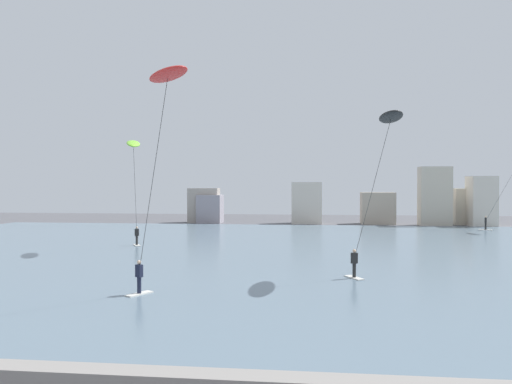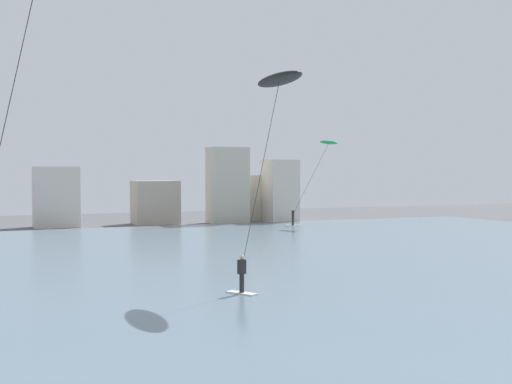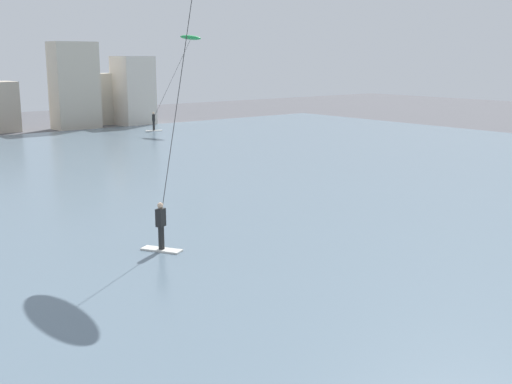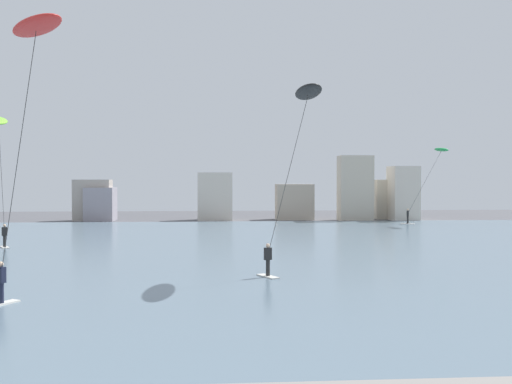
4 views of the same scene
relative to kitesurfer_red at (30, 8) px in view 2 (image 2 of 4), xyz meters
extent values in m
cube|color=slate|center=(7.37, 16.54, -9.59)|extent=(84.00, 52.00, 0.10)
cube|color=beige|center=(6.08, 45.98, -6.78)|extent=(4.08, 2.88, 5.71)
cube|color=#B7A893|center=(15.71, 46.19, -7.47)|extent=(4.46, 2.98, 4.33)
cube|color=beige|center=(22.78, 44.40, -5.77)|extent=(3.95, 2.44, 7.72)
cube|color=beige|center=(27.90, 46.37, -7.21)|extent=(4.33, 2.04, 4.86)
cube|color=beige|center=(28.53, 44.12, -6.40)|extent=(3.09, 3.42, 6.47)
cube|color=silver|center=(26.79, 37.52, -9.51)|extent=(1.46, 0.95, 0.06)
cylinder|color=black|center=(26.79, 37.52, -9.09)|extent=(0.20, 0.20, 0.78)
cube|color=black|center=(26.79, 37.52, -8.40)|extent=(0.34, 0.40, 0.60)
sphere|color=beige|center=(26.79, 37.52, -7.99)|extent=(0.20, 0.20, 0.20)
cylinder|color=#333333|center=(28.32, 36.82, -5.10)|extent=(3.10, 1.42, 6.69)
ellipsoid|color=green|center=(29.85, 36.13, -1.61)|extent=(1.22, 2.58, 0.67)
cube|color=silver|center=(8.92, 6.66, -9.51)|extent=(1.06, 1.44, 0.06)
cylinder|color=black|center=(8.92, 6.66, -9.09)|extent=(0.20, 0.20, 0.78)
cube|color=black|center=(8.92, 6.66, -8.40)|extent=(0.40, 0.36, 0.60)
sphere|color=beige|center=(8.92, 6.66, -7.99)|extent=(0.20, 0.20, 0.20)
cylinder|color=#333333|center=(9.97, 7.06, -4.48)|extent=(2.14, 0.84, 7.94)
ellipsoid|color=black|center=(11.02, 7.46, -0.36)|extent=(1.24, 3.81, 0.60)
camera|label=1|loc=(6.35, -21.01, -4.23)|focal=33.93mm
camera|label=2|loc=(-1.61, -19.11, -4.42)|focal=46.85mm
camera|label=3|loc=(-1.75, -11.36, -3.17)|focal=45.35mm
camera|label=4|loc=(6.52, -19.94, -4.76)|focal=38.45mm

